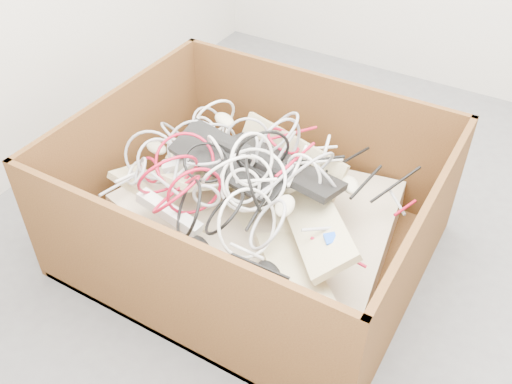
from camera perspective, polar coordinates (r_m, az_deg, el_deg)
The scene contains 8 objects.
ground at distance 2.50m, azimuth 8.88°, elevation -4.15°, with size 3.00×3.00×0.00m, color #4D4D4F.
cardboard_box at distance 2.32m, azimuth -0.67°, elevation -3.16°, with size 1.32×1.10×0.59m.
keyboard_pile at distance 2.21m, azimuth -0.36°, elevation -0.62°, with size 1.14×0.91×0.36m.
mice_scatter at distance 2.16m, azimuth -2.65°, elevation -0.30°, with size 0.97×0.75×0.19m.
power_strip_left at distance 2.29m, azimuth -6.02°, elevation 3.29°, with size 0.27×0.05×0.04m, color silver.
power_strip_right at distance 2.11m, azimuth -8.68°, elevation -2.05°, with size 0.28×0.05×0.04m, color silver.
vga_plug at distance 1.95m, azimuth 7.47°, elevation -4.71°, with size 0.04×0.04×0.02m, color blue.
cable_tangle at distance 2.17m, azimuth -2.85°, elevation 2.58°, with size 1.15×0.93×0.47m.
Camera 1 is at (0.56, -1.72, 1.73)m, focal length 39.98 mm.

